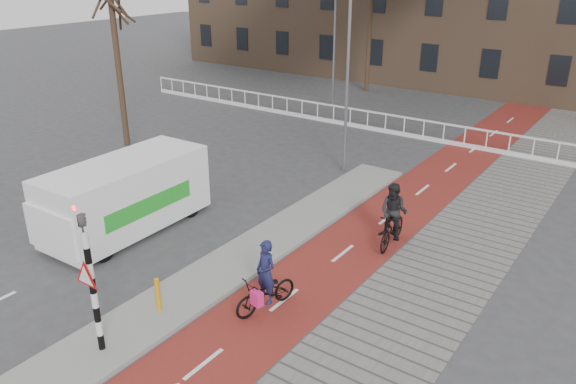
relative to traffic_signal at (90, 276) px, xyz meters
The scene contains 14 objects.
ground 2.90m from the traffic_signal, 73.47° to the left, with size 120.00×120.00×0.00m, color #38383A.
bike_lane 12.36m from the traffic_signal, 80.09° to the left, with size 2.50×60.00×0.01m, color maroon.
sidewalk 13.13m from the traffic_signal, 67.82° to the left, with size 3.00×60.00×0.01m, color slate.
curb_island 6.32m from the traffic_signal, 90.95° to the left, with size 1.80×16.00×0.12m, color gray.
traffic_signal is the anchor object (origin of this frame).
bollard 2.28m from the traffic_signal, 92.00° to the left, with size 0.12×0.12×0.88m, color orange.
cyclist_near 4.18m from the traffic_signal, 59.99° to the left, with size 1.05×1.90×1.89m.
cyclist_far 8.92m from the traffic_signal, 69.83° to the left, with size 0.91×1.91×2.00m.
van 6.26m from the traffic_signal, 134.06° to the left, with size 2.26×5.41×2.31m.
railing 19.60m from the traffic_signal, 103.02° to the left, with size 28.00×0.10×0.99m.
tree_left 14.08m from the traffic_signal, 137.51° to the left, with size 0.25×0.25×7.80m, color #322116.
tree_mid 28.14m from the traffic_signal, 105.80° to the left, with size 0.27×0.27×8.55m, color #322116.
streetlight_near 13.28m from the traffic_signal, 95.90° to the left, with size 0.12×0.12×7.85m, color slate.
streetlight_left 23.33m from the traffic_signal, 108.26° to the left, with size 0.12×0.12×8.63m, color slate.
Camera 1 is at (8.59, -7.90, 8.12)m, focal length 35.00 mm.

